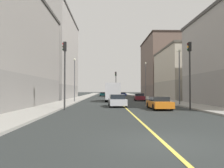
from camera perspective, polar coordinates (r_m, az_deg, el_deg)
ground_plane at (r=8.61m, az=13.23°, el=-14.61°), size 400.00×400.00×0.00m
sidewalk_left at (r=58.08m, az=8.82°, el=-3.41°), size 3.43×168.00×0.15m
sidewalk_right at (r=57.47m, az=-7.68°, el=-3.43°), size 3.43×168.00×0.15m
lane_center_stripe at (r=57.18m, az=0.61°, el=-3.52°), size 0.16×154.00×0.01m
building_left_mid at (r=50.04m, az=18.49°, el=2.48°), size 10.26×17.30×10.81m
building_left_far at (r=69.17m, az=12.84°, el=4.14°), size 10.26×20.68×17.57m
building_right_midblock at (r=52.69m, az=-15.73°, el=6.74°), size 10.26×22.60×19.01m
traffic_light_left_near at (r=23.21m, az=19.42°, el=4.30°), size 0.40×0.32×6.71m
traffic_light_right_near at (r=22.07m, az=-12.14°, el=4.48°), size 0.40×0.32×6.67m
traffic_light_median_far at (r=47.20m, az=1.00°, el=0.68°), size 0.40×0.32×5.87m
street_lamp_left_near at (r=29.27m, az=17.01°, el=3.29°), size 0.36×0.36×6.99m
street_lamp_right_near at (r=35.67m, az=-9.65°, el=2.27°), size 0.36×0.36×6.86m
street_lamp_left_far at (r=52.43m, az=8.70°, el=1.88°), size 0.36×0.36×8.32m
car_teal at (r=72.12m, az=-2.42°, el=-2.63°), size 1.88×4.04×1.26m
car_maroon at (r=40.55m, az=7.09°, el=-3.38°), size 1.92×4.14×1.36m
car_blue at (r=72.40m, az=2.82°, el=-2.64°), size 2.10×4.27×1.21m
car_red at (r=57.29m, az=1.58°, el=-2.90°), size 1.85×4.26×1.25m
car_orange at (r=22.95m, az=12.08°, el=-4.82°), size 1.93×4.40×1.27m
car_black at (r=63.33m, az=-1.02°, el=-2.77°), size 2.03×4.01×1.29m
car_silver at (r=25.95m, az=1.35°, el=-4.33°), size 2.06×4.34×1.44m
box_truck at (r=37.79m, az=0.09°, el=-2.04°), size 2.53×7.89×3.11m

